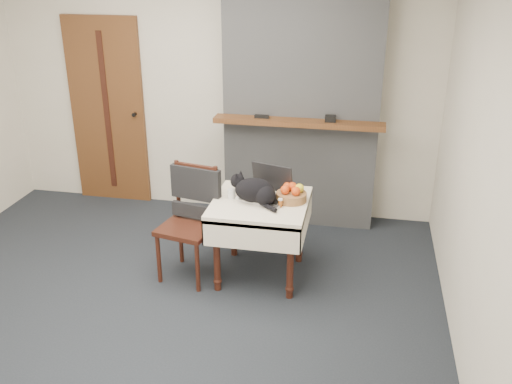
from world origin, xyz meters
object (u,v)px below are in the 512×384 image
(cream_jar, at_px, (231,194))
(pill_bottle, at_px, (280,203))
(door, at_px, (108,112))
(chair, at_px, (192,206))
(cat, at_px, (255,191))
(fruit_basket, at_px, (292,194))
(side_table, at_px, (260,213))
(laptop, at_px, (268,190))

(cream_jar, xyz_separation_m, pill_bottle, (0.42, -0.09, -0.00))
(door, bearing_deg, chair, -45.54)
(cat, height_order, fruit_basket, cat)
(side_table, distance_m, cat, 0.22)
(side_table, bearing_deg, pill_bottle, -25.42)
(pill_bottle, bearing_deg, cream_jar, 167.65)
(cream_jar, distance_m, chair, 0.35)
(laptop, relative_size, pill_bottle, 6.02)
(laptop, distance_m, chair, 0.65)
(cat, relative_size, pill_bottle, 6.16)
(door, xyz_separation_m, laptop, (1.97, -1.25, -0.23))
(door, xyz_separation_m, fruit_basket, (2.17, -1.28, -0.24))
(chair, bearing_deg, side_table, 15.67)
(side_table, xyz_separation_m, laptop, (0.05, 0.08, 0.18))
(door, relative_size, chair, 2.06)
(door, bearing_deg, fruit_basket, -30.49)
(cream_jar, bearing_deg, fruit_basket, 5.70)
(door, distance_m, cat, 2.34)
(side_table, height_order, cream_jar, cream_jar)
(chair, bearing_deg, pill_bottle, 8.27)
(pill_bottle, bearing_deg, laptop, 128.47)
(laptop, distance_m, cat, 0.15)
(door, relative_size, cream_jar, 25.70)
(door, distance_m, chair, 1.96)
(door, distance_m, cream_jar, 2.15)
(laptop, xyz_separation_m, cream_jar, (-0.29, -0.07, -0.03))
(cat, bearing_deg, laptop, 76.43)
(pill_bottle, bearing_deg, side_table, 154.58)
(cream_jar, xyz_separation_m, fruit_basket, (0.50, 0.05, 0.02))
(laptop, height_order, cat, laptop)
(laptop, bearing_deg, cream_jar, -149.22)
(laptop, bearing_deg, chair, -152.67)
(side_table, height_order, laptop, laptop)
(side_table, bearing_deg, cat, -130.32)
(cat, bearing_deg, side_table, 69.47)
(cream_jar, distance_m, pill_bottle, 0.43)
(pill_bottle, distance_m, chair, 0.76)
(chair, bearing_deg, cat, 11.90)
(pill_bottle, bearing_deg, cat, 167.28)
(cat, bearing_deg, cream_jar, -172.18)
(laptop, xyz_separation_m, chair, (-0.62, -0.12, -0.15))
(door, height_order, fruit_basket, door)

